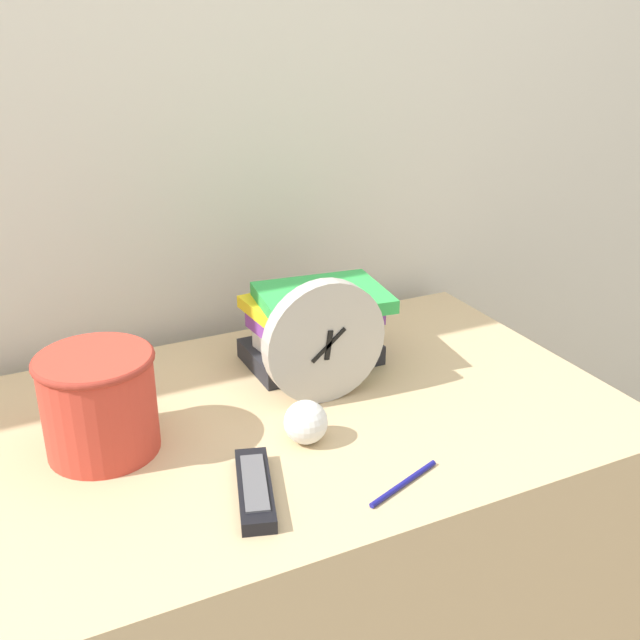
# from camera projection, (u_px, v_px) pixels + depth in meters

# --- Properties ---
(wall_back) EXTENTS (6.00, 0.04, 2.40)m
(wall_back) POSITION_uv_depth(u_px,v_px,m) (205.00, 115.00, 1.42)
(wall_back) COLOR silver
(wall_back) RESTS_ON ground_plane
(desk) EXTENTS (1.07, 0.69, 0.77)m
(desk) POSITION_uv_depth(u_px,v_px,m) (299.00, 590.00, 1.40)
(desk) COLOR tan
(desk) RESTS_ON ground_plane
(desk_clock) EXTENTS (0.21, 0.03, 0.21)m
(desk_clock) POSITION_uv_depth(u_px,v_px,m) (325.00, 342.00, 1.24)
(desk_clock) COLOR #B7B2A8
(desk_clock) RESTS_ON desk
(book_stack) EXTENTS (0.25, 0.22, 0.15)m
(book_stack) POSITION_uv_depth(u_px,v_px,m) (315.00, 325.00, 1.37)
(book_stack) COLOR #232328
(book_stack) RESTS_ON desk
(basket) EXTENTS (0.18, 0.18, 0.16)m
(basket) POSITION_uv_depth(u_px,v_px,m) (99.00, 400.00, 1.10)
(basket) COLOR #C63D2D
(basket) RESTS_ON desk
(tv_remote) EXTENTS (0.10, 0.18, 0.02)m
(tv_remote) POSITION_uv_depth(u_px,v_px,m) (255.00, 488.00, 1.03)
(tv_remote) COLOR black
(tv_remote) RESTS_ON desk
(crumpled_paper_ball) EXTENTS (0.07, 0.07, 0.07)m
(crumpled_paper_ball) POSITION_uv_depth(u_px,v_px,m) (306.00, 422.00, 1.14)
(crumpled_paper_ball) COLOR white
(crumpled_paper_ball) RESTS_ON desk
(pen) EXTENTS (0.14, 0.06, 0.01)m
(pen) POSITION_uv_depth(u_px,v_px,m) (404.00, 483.00, 1.05)
(pen) COLOR navy
(pen) RESTS_ON desk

